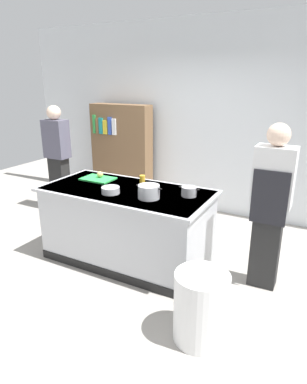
# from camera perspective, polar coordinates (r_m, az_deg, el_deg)

# --- Properties ---
(ground_plane) EXTENTS (10.00, 10.00, 0.00)m
(ground_plane) POSITION_cam_1_polar(r_m,az_deg,el_deg) (4.23, -4.35, -11.24)
(ground_plane) COLOR #9E9991
(back_wall) EXTENTS (6.40, 0.12, 3.00)m
(back_wall) POSITION_cam_1_polar(r_m,az_deg,el_deg) (5.58, 7.10, 12.31)
(back_wall) COLOR silver
(back_wall) RESTS_ON ground_plane
(counter_island) EXTENTS (1.98, 0.98, 0.90)m
(counter_island) POSITION_cam_1_polar(r_m,az_deg,el_deg) (4.02, -4.52, -5.48)
(counter_island) COLOR #B7BABF
(counter_island) RESTS_ON ground_plane
(cutting_board) EXTENTS (0.40, 0.28, 0.02)m
(cutting_board) POSITION_cam_1_polar(r_m,az_deg,el_deg) (4.28, -9.41, 2.22)
(cutting_board) COLOR green
(cutting_board) RESTS_ON counter_island
(onion) EXTENTS (0.08, 0.08, 0.08)m
(onion) POSITION_cam_1_polar(r_m,az_deg,el_deg) (4.30, -9.07, 2.98)
(onion) COLOR tan
(onion) RESTS_ON cutting_board
(stock_pot) EXTENTS (0.30, 0.23, 0.14)m
(stock_pot) POSITION_cam_1_polar(r_m,az_deg,el_deg) (3.54, -0.79, 0.05)
(stock_pot) COLOR #B7BABF
(stock_pot) RESTS_ON counter_island
(sauce_pan) EXTENTS (0.23, 0.16, 0.10)m
(sauce_pan) POSITION_cam_1_polar(r_m,az_deg,el_deg) (3.64, 6.04, 0.10)
(sauce_pan) COLOR #99999E
(sauce_pan) RESTS_ON counter_island
(mixing_bowl) EXTENTS (0.20, 0.20, 0.07)m
(mixing_bowl) POSITION_cam_1_polar(r_m,az_deg,el_deg) (3.74, -7.30, 0.31)
(mixing_bowl) COLOR #B7BABF
(mixing_bowl) RESTS_ON counter_island
(juice_cup) EXTENTS (0.07, 0.07, 0.10)m
(juice_cup) POSITION_cam_1_polar(r_m,az_deg,el_deg) (4.06, -1.91, 2.15)
(juice_cup) COLOR yellow
(juice_cup) RESTS_ON counter_island
(trash_bin) EXTENTS (0.45, 0.45, 0.62)m
(trash_bin) POSITION_cam_1_polar(r_m,az_deg,el_deg) (2.97, 8.05, -18.77)
(trash_bin) COLOR white
(trash_bin) RESTS_ON ground_plane
(person_chef) EXTENTS (0.38, 0.25, 1.72)m
(person_chef) POSITION_cam_1_polar(r_m,az_deg,el_deg) (3.55, 19.24, -2.02)
(person_chef) COLOR #242424
(person_chef) RESTS_ON ground_plane
(person_guest) EXTENTS (0.38, 0.24, 1.72)m
(person_guest) POSITION_cam_1_polar(r_m,az_deg,el_deg) (5.65, -15.94, 5.76)
(person_guest) COLOR black
(person_guest) RESTS_ON ground_plane
(bookshelf) EXTENTS (1.10, 0.31, 1.70)m
(bookshelf) POSITION_cam_1_polar(r_m,az_deg,el_deg) (5.98, -5.44, 6.51)
(bookshelf) COLOR brown
(bookshelf) RESTS_ON ground_plane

